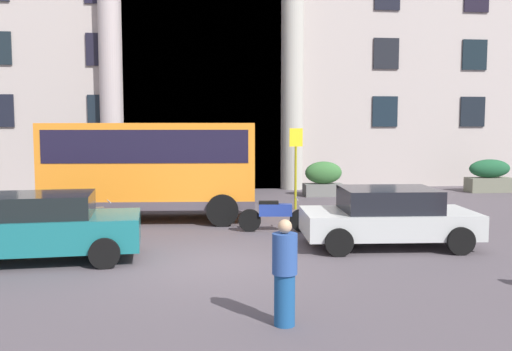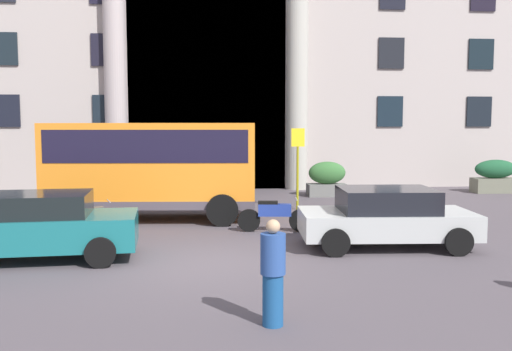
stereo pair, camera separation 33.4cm
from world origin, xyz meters
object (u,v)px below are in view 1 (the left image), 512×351
parked_coupe_end (388,216)px  motorcycle_near_kerb (274,215)px  scooter_by_planter (85,219)px  hedge_planter_west (489,176)px  hedge_planter_entrance_right (115,182)px  hedge_planter_far_west (323,179)px  hedge_planter_east (214,178)px  bus_stop_sign (296,160)px  pedestrian_child_trailing (285,273)px  orange_minibus (152,163)px  parked_compact_extra (36,227)px

parked_coupe_end → motorcycle_near_kerb: 3.17m
scooter_by_planter → motorcycle_near_kerb: size_ratio=0.96×
hedge_planter_west → parked_coupe_end: (-7.75, -9.53, 0.05)m
hedge_planter_entrance_right → parked_coupe_end: parked_coupe_end is taller
hedge_planter_far_west → hedge_planter_east: bearing=177.0°
bus_stop_sign → parked_coupe_end: (1.13, -5.79, -0.96)m
pedestrian_child_trailing → hedge_planter_entrance_right: bearing=-65.2°
hedge_planter_west → hedge_planter_east: size_ratio=1.24×
hedge_planter_west → scooter_by_planter: size_ratio=0.97×
hedge_planter_east → parked_coupe_end: (3.70, -9.31, -0.01)m
hedge_planter_west → hedge_planter_far_west: bearing=-176.4°
bus_stop_sign → hedge_planter_east: (-2.58, 3.52, -0.95)m
orange_minibus → hedge_planter_far_west: orange_minibus is taller
parked_compact_extra → pedestrian_child_trailing: 6.25m
bus_stop_sign → parked_coupe_end: bearing=-79.0°
parked_coupe_end → motorcycle_near_kerb: (-2.40, 2.06, -0.25)m
orange_minibus → parked_compact_extra: (-2.06, -4.85, -0.97)m
bus_stop_sign → hedge_planter_east: 4.47m
parked_compact_extra → scooter_by_planter: parked_compact_extra is taller
hedge_planter_west → hedge_planter_entrance_right: size_ratio=0.96×
hedge_planter_east → motorcycle_near_kerb: size_ratio=0.76×
hedge_planter_east → parked_compact_extra: 10.70m
parked_compact_extra → pedestrian_child_trailing: pedestrian_child_trailing is taller
hedge_planter_east → hedge_planter_west: bearing=1.1°
orange_minibus → parked_coupe_end: bearing=-32.4°
hedge_planter_east → hedge_planter_far_west: 4.31m
orange_minibus → parked_compact_extra: bearing=-108.7°
hedge_planter_east → scooter_by_planter: (-3.54, -7.45, -0.26)m
parked_coupe_end → motorcycle_near_kerb: bearing=142.9°
bus_stop_sign → hedge_planter_entrance_right: size_ratio=1.41×
parked_compact_extra → hedge_planter_entrance_right: bearing=84.3°
bus_stop_sign → parked_coupe_end: bus_stop_sign is taller
hedge_planter_west → pedestrian_child_trailing: pedestrian_child_trailing is taller
hedge_planter_west → parked_coupe_end: size_ratio=0.45×
hedge_planter_east → hedge_planter_entrance_right: (-3.80, 0.25, -0.12)m
scooter_by_planter → parked_coupe_end: bearing=-31.1°
bus_stop_sign → hedge_planter_east: bus_stop_sign is taller
hedge_planter_west → motorcycle_near_kerb: hedge_planter_west is taller
orange_minibus → hedge_planter_entrance_right: orange_minibus is taller
scooter_by_planter → bus_stop_sign: bearing=16.0°
orange_minibus → motorcycle_near_kerb: bearing=-29.3°
parked_compact_extra → motorcycle_near_kerb: (5.39, 2.63, -0.28)m
bus_stop_sign → pedestrian_child_trailing: bearing=-101.3°
hedge_planter_far_west → orange_minibus: bearing=-142.8°
hedge_planter_entrance_right → motorcycle_near_kerb: (5.10, -7.51, -0.14)m
hedge_planter_west → motorcycle_near_kerb: size_ratio=0.94×
hedge_planter_west → parked_compact_extra: bearing=-147.0°
bus_stop_sign → hedge_planter_entrance_right: bus_stop_sign is taller
hedge_planter_entrance_right → motorcycle_near_kerb: bearing=-55.8°
orange_minibus → hedge_planter_west: (13.48, 5.26, -1.05)m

